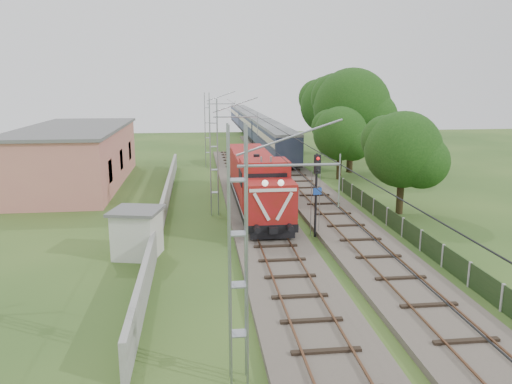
{
  "coord_description": "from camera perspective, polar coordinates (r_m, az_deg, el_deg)",
  "views": [
    {
      "loc": [
        -4.1,
        -21.94,
        9.16
      ],
      "look_at": [
        -0.44,
        9.1,
        2.2
      ],
      "focal_mm": 35.0,
      "sensor_mm": 36.0,
      "label": 1
    }
  ],
  "objects": [
    {
      "name": "catenary",
      "position": [
        34.34,
        -4.74,
        3.95
      ],
      "size": [
        3.31,
        70.0,
        8.0
      ],
      "color": "gray",
      "rests_on": "ground"
    },
    {
      "name": "tree_b",
      "position": [
        51.53,
        11.01,
        9.42
      ],
      "size": [
        8.1,
        7.71,
        10.5
      ],
      "color": "#322714",
      "rests_on": "ground"
    },
    {
      "name": "coach_rake",
      "position": [
        81.67,
        -0.31,
        7.82
      ],
      "size": [
        2.89,
        64.54,
        3.35
      ],
      "color": "black",
      "rests_on": "ground"
    },
    {
      "name": "locomotive",
      "position": [
        35.86,
        -0.03,
        1.39
      ],
      "size": [
        2.96,
        16.88,
        4.29
      ],
      "color": "black",
      "rests_on": "ground"
    },
    {
      "name": "fence",
      "position": [
        29.01,
        18.36,
        -5.27
      ],
      "size": [
        0.12,
        32.0,
        1.2
      ],
      "color": "black",
      "rests_on": "ground"
    },
    {
      "name": "tree_a",
      "position": [
        35.92,
        16.55,
        4.57
      ],
      "size": [
        5.56,
        5.29,
        7.2
      ],
      "color": "#322714",
      "rests_on": "ground"
    },
    {
      "name": "track_main",
      "position": [
        30.58,
        1.29,
        -4.52
      ],
      "size": [
        4.2,
        70.0,
        0.45
      ],
      "color": "#6B6054",
      "rests_on": "ground"
    },
    {
      "name": "tree_d",
      "position": [
        63.8,
        8.46,
        9.73
      ],
      "size": [
        7.62,
        7.26,
        9.88
      ],
      "color": "#322714",
      "rests_on": "ground"
    },
    {
      "name": "signal_post",
      "position": [
        29.42,
        6.96,
        1.31
      ],
      "size": [
        0.55,
        0.43,
        5.05
      ],
      "color": "black",
      "rests_on": "ground"
    },
    {
      "name": "station_building",
      "position": [
        47.66,
        -19.92,
        3.93
      ],
      "size": [
        8.4,
        20.4,
        5.22
      ],
      "color": "tan",
      "rests_on": "ground"
    },
    {
      "name": "track_side",
      "position": [
        43.84,
        5.4,
        0.68
      ],
      "size": [
        4.2,
        80.0,
        0.45
      ],
      "color": "#6B6054",
      "rests_on": "ground"
    },
    {
      "name": "relay_hut",
      "position": [
        27.27,
        -13.42,
        -4.53
      ],
      "size": [
        3.01,
        3.01,
        2.59
      ],
      "color": "silver",
      "rests_on": "ground"
    },
    {
      "name": "tree_c",
      "position": [
        47.71,
        9.68,
        6.53
      ],
      "size": [
        5.32,
        5.07,
        6.9
      ],
      "color": "#322714",
      "rests_on": "ground"
    },
    {
      "name": "boundary_wall",
      "position": [
        35.05,
        -10.45,
        -1.54
      ],
      "size": [
        0.25,
        40.0,
        1.5
      ],
      "primitive_type": "cube",
      "color": "#9E9E99",
      "rests_on": "ground"
    },
    {
      "name": "ground",
      "position": [
        24.13,
        3.63,
        -9.79
      ],
      "size": [
        140.0,
        140.0,
        0.0
      ],
      "primitive_type": "plane",
      "color": "#27481B",
      "rests_on": "ground"
    }
  ]
}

